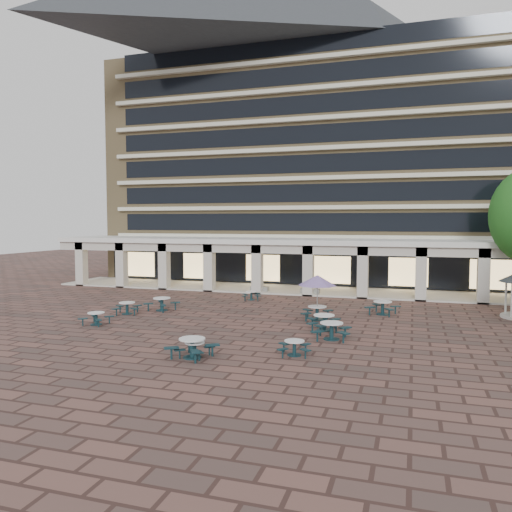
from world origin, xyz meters
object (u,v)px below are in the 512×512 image
object	(u,v)px
planter_left	(260,286)
planter_right	(310,288)
picnic_table_1	(195,348)
picnic_table_2	(192,346)

from	to	relation	value
planter_left	planter_right	xyz separation A→B (m)	(4.24, -0.00, 0.07)
picnic_table_1	planter_right	xyz separation A→B (m)	(1.14, 19.56, 0.19)
picnic_table_1	picnic_table_2	distance (m)	0.22
picnic_table_2	planter_left	world-z (taller)	planter_left
picnic_table_2	planter_left	xyz separation A→B (m)	(-3.05, 19.74, -0.01)
picnic_table_2	planter_right	bearing A→B (deg)	98.09
picnic_table_2	planter_right	distance (m)	19.77
picnic_table_2	picnic_table_1	bearing A→B (deg)	88.09
picnic_table_1	planter_left	bearing A→B (deg)	102.51
picnic_table_1	planter_right	size ratio (longest dim) A/B	1.01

